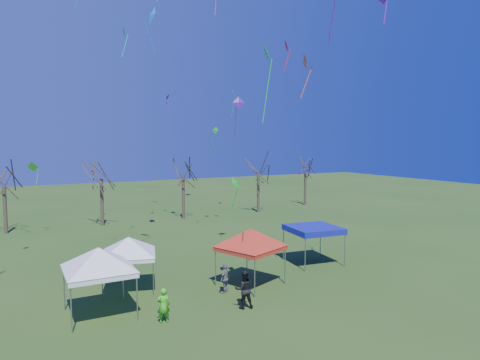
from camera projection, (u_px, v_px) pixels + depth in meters
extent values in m
plane|color=#274A18|center=(240.00, 302.00, 22.09)|extent=(140.00, 140.00, 0.00)
cylinder|color=#3D2D21|center=(5.00, 210.00, 38.46)|extent=(0.32, 0.32, 4.28)
cylinder|color=#3D2D21|center=(102.00, 202.00, 42.16)|extent=(0.32, 0.32, 4.64)
cylinder|color=#3D2D21|center=(183.00, 198.00, 45.83)|extent=(0.32, 0.32, 4.49)
cylinder|color=#3D2D21|center=(258.00, 193.00, 50.18)|extent=(0.32, 0.32, 4.47)
cylinder|color=#3D2D21|center=(305.00, 189.00, 55.95)|extent=(0.32, 0.32, 4.23)
cylinder|color=gray|center=(71.00, 310.00, 18.40)|extent=(0.06, 0.06, 2.04)
cylinder|color=gray|center=(64.00, 290.00, 20.91)|extent=(0.06, 0.06, 2.04)
cylinder|color=gray|center=(137.00, 299.00, 19.74)|extent=(0.06, 0.06, 2.04)
cylinder|color=gray|center=(123.00, 281.00, 22.25)|extent=(0.06, 0.06, 2.04)
cube|color=white|center=(99.00, 271.00, 20.22)|extent=(3.07, 3.07, 0.24)
pyramid|color=white|center=(98.00, 247.00, 20.12)|extent=(4.32, 4.32, 1.02)
cylinder|color=gray|center=(102.00, 283.00, 22.25)|extent=(0.06, 0.06, 1.87)
cylinder|color=gray|center=(107.00, 268.00, 24.80)|extent=(0.06, 0.06, 1.87)
cylinder|color=gray|center=(153.00, 280.00, 22.79)|extent=(0.06, 0.06, 1.87)
cylinder|color=gray|center=(153.00, 266.00, 25.33)|extent=(0.06, 0.06, 1.87)
cube|color=white|center=(129.00, 255.00, 23.70)|extent=(3.47, 3.47, 0.22)
pyramid|color=white|center=(128.00, 237.00, 23.61)|extent=(3.80, 3.80, 0.93)
cylinder|color=gray|center=(255.00, 279.00, 22.67)|extent=(0.06, 0.06, 2.04)
cylinder|color=gray|center=(215.00, 268.00, 24.50)|extent=(0.06, 0.06, 2.04)
cylinder|color=gray|center=(285.00, 267.00, 24.85)|extent=(0.06, 0.06, 2.04)
cylinder|color=gray|center=(247.00, 258.00, 26.68)|extent=(0.06, 0.06, 2.04)
cube|color=red|center=(251.00, 248.00, 24.57)|extent=(3.98, 3.98, 0.25)
pyramid|color=red|center=(251.00, 228.00, 24.47)|extent=(4.03, 4.03, 1.02)
cylinder|color=gray|center=(305.00, 255.00, 27.19)|extent=(0.06, 0.06, 2.15)
cylinder|color=gray|center=(283.00, 245.00, 29.97)|extent=(0.06, 0.06, 2.15)
cylinder|color=gray|center=(345.00, 251.00, 28.28)|extent=(0.06, 0.06, 2.15)
cylinder|color=gray|center=(320.00, 241.00, 31.06)|extent=(0.06, 0.06, 2.15)
cube|color=#0D148E|center=(314.00, 230.00, 29.02)|extent=(3.58, 3.58, 0.26)
cube|color=#0D148E|center=(314.00, 227.00, 29.00)|extent=(3.58, 3.58, 0.13)
imported|color=black|center=(244.00, 289.00, 21.23)|extent=(1.09, 0.94, 1.93)
imported|color=slate|center=(225.00, 278.00, 23.34)|extent=(1.00, 0.89, 1.63)
imported|color=#3DCC20|center=(163.00, 305.00, 19.51)|extent=(0.64, 0.47, 1.62)
cone|color=#E04F0B|center=(306.00, 62.00, 24.14)|extent=(0.70, 1.06, 1.04)
cube|color=#E04F0B|center=(307.00, 82.00, 23.92)|extent=(0.64, 0.33, 1.82)
cone|color=green|center=(233.00, 93.00, 48.27)|extent=(0.88, 1.09, 0.99)
cube|color=green|center=(233.00, 106.00, 48.20)|extent=(0.40, 0.27, 2.47)
cube|color=#D72F5D|center=(216.00, 5.00, 31.52)|extent=(0.28, 0.29, 1.55)
cone|color=green|center=(33.00, 167.00, 36.95)|extent=(1.04, 0.84, 0.90)
cube|color=green|center=(37.00, 179.00, 37.05)|extent=(0.36, 0.63, 1.74)
cone|color=red|center=(287.00, 46.00, 21.58)|extent=(0.56, 0.76, 0.71)
cube|color=red|center=(287.00, 60.00, 21.50)|extent=(0.32, 0.19, 1.10)
cone|color=green|center=(236.00, 183.00, 23.77)|extent=(0.97, 0.91, 0.72)
cube|color=green|center=(235.00, 198.00, 23.67)|extent=(0.30, 0.37, 1.29)
cube|color=#6318AC|center=(333.00, 13.00, 21.25)|extent=(0.15, 0.77, 2.91)
cone|color=#1CA118|center=(215.00, 130.00, 41.10)|extent=(0.61, 0.80, 0.72)
cube|color=#1CA118|center=(212.00, 143.00, 41.44)|extent=(0.75, 0.40, 2.08)
cone|color=#4B17A3|center=(239.00, 103.00, 30.78)|extent=(0.95, 0.45, 0.91)
cube|color=#4B17A3|center=(235.00, 121.00, 30.83)|extent=(0.16, 0.54, 2.15)
cone|color=#0ED5AB|center=(124.00, 32.00, 30.70)|extent=(0.30, 0.88, 0.86)
cube|color=#0ED5AB|center=(125.00, 46.00, 30.57)|extent=(0.52, 0.09, 1.65)
cube|color=purple|center=(385.00, 13.00, 22.74)|extent=(0.33, 0.14, 1.29)
cone|color=blue|center=(151.00, 15.00, 32.43)|extent=(0.77, 1.56, 1.46)
cube|color=blue|center=(149.00, 36.00, 32.91)|extent=(0.89, 0.13, 2.24)
cone|color=green|center=(267.00, 53.00, 19.30)|extent=(1.01, 1.23, 1.10)
cube|color=green|center=(267.00, 91.00, 19.26)|extent=(0.41, 0.26, 2.90)
cone|color=#6D1CC6|center=(167.00, 97.00, 42.76)|extent=(0.78, 0.87, 0.68)
cube|color=#6D1CC6|center=(168.00, 107.00, 43.09)|extent=(0.47, 0.33, 1.49)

